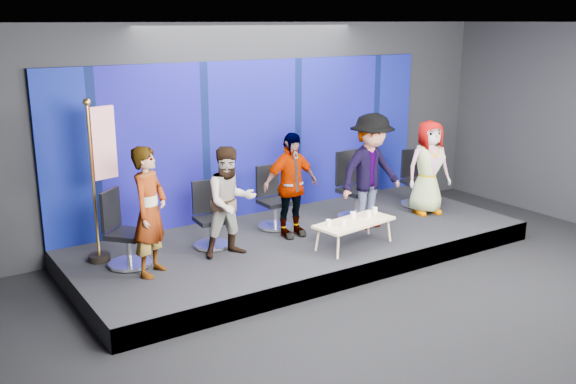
{
  "coord_description": "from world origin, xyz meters",
  "views": [
    {
      "loc": [
        -5.32,
        -5.3,
        3.53
      ],
      "look_at": [
        -0.3,
        2.4,
        1.06
      ],
      "focal_mm": 40.0,
      "sensor_mm": 36.0,
      "label": 1
    }
  ],
  "objects_px": {
    "chair_a": "(125,242)",
    "coffee_table": "(354,223)",
    "chair_c": "(273,208)",
    "panelist_a": "(150,211)",
    "panelist_c": "(291,185)",
    "mug_c": "(353,215)",
    "chair_e": "(415,187)",
    "mug_d": "(369,214)",
    "panelist_b": "(230,202)",
    "flag_stand": "(101,176)",
    "panelist_e": "(428,168)",
    "mug_a": "(329,223)",
    "panelist_d": "(371,171)",
    "chair_b": "(210,225)",
    "mug_b": "(343,223)",
    "chair_d": "(354,197)",
    "mug_e": "(375,210)"
  },
  "relations": [
    {
      "from": "chair_a",
      "to": "panelist_e",
      "type": "xyz_separation_m",
      "value": [
        5.2,
        -0.43,
        0.46
      ]
    },
    {
      "from": "chair_d",
      "to": "mug_b",
      "type": "height_order",
      "value": "chair_d"
    },
    {
      "from": "panelist_d",
      "to": "mug_a",
      "type": "relative_size",
      "value": 20.47
    },
    {
      "from": "panelist_d",
      "to": "mug_b",
      "type": "relative_size",
      "value": 20.65
    },
    {
      "from": "chair_a",
      "to": "coffee_table",
      "type": "xyz_separation_m",
      "value": [
        3.09,
        -1.07,
        0.01
      ]
    },
    {
      "from": "panelist_a",
      "to": "coffee_table",
      "type": "distance_m",
      "value": 2.99
    },
    {
      "from": "chair_c",
      "to": "panelist_d",
      "type": "distance_m",
      "value": 1.66
    },
    {
      "from": "chair_e",
      "to": "panelist_d",
      "type": "bearing_deg",
      "value": -146.39
    },
    {
      "from": "chair_c",
      "to": "coffee_table",
      "type": "bearing_deg",
      "value": -70.19
    },
    {
      "from": "panelist_a",
      "to": "chair_c",
      "type": "bearing_deg",
      "value": -22.69
    },
    {
      "from": "panelist_b",
      "to": "flag_stand",
      "type": "height_order",
      "value": "flag_stand"
    },
    {
      "from": "panelist_e",
      "to": "chair_b",
      "type": "bearing_deg",
      "value": -173.4
    },
    {
      "from": "chair_e",
      "to": "mug_a",
      "type": "bearing_deg",
      "value": -144.46
    },
    {
      "from": "panelist_a",
      "to": "chair_c",
      "type": "relative_size",
      "value": 1.71
    },
    {
      "from": "panelist_c",
      "to": "mug_e",
      "type": "height_order",
      "value": "panelist_c"
    },
    {
      "from": "chair_e",
      "to": "mug_a",
      "type": "distance_m",
      "value": 2.94
    },
    {
      "from": "panelist_d",
      "to": "panelist_e",
      "type": "height_order",
      "value": "panelist_d"
    },
    {
      "from": "chair_c",
      "to": "coffee_table",
      "type": "height_order",
      "value": "chair_c"
    },
    {
      "from": "chair_c",
      "to": "panelist_e",
      "type": "relative_size",
      "value": 0.62
    },
    {
      "from": "chair_d",
      "to": "mug_e",
      "type": "bearing_deg",
      "value": -114.18
    },
    {
      "from": "coffee_table",
      "to": "mug_a",
      "type": "distance_m",
      "value": 0.45
    },
    {
      "from": "mug_b",
      "to": "chair_c",
      "type": "bearing_deg",
      "value": 99.93
    },
    {
      "from": "flag_stand",
      "to": "panelist_e",
      "type": "bearing_deg",
      "value": -24.18
    },
    {
      "from": "panelist_a",
      "to": "panelist_b",
      "type": "xyz_separation_m",
      "value": [
        1.19,
        0.05,
        -0.07
      ]
    },
    {
      "from": "mug_c",
      "to": "mug_d",
      "type": "distance_m",
      "value": 0.25
    },
    {
      "from": "mug_e",
      "to": "mug_d",
      "type": "bearing_deg",
      "value": -151.78
    },
    {
      "from": "chair_a",
      "to": "mug_b",
      "type": "xyz_separation_m",
      "value": [
        2.82,
        -1.15,
        0.08
      ]
    },
    {
      "from": "mug_a",
      "to": "mug_d",
      "type": "height_order",
      "value": "same"
    },
    {
      "from": "panelist_c",
      "to": "mug_c",
      "type": "xyz_separation_m",
      "value": [
        0.6,
        -0.79,
        -0.38
      ]
    },
    {
      "from": "chair_e",
      "to": "mug_d",
      "type": "height_order",
      "value": "chair_e"
    },
    {
      "from": "panelist_d",
      "to": "panelist_e",
      "type": "relative_size",
      "value": 1.14
    },
    {
      "from": "panelist_c",
      "to": "flag_stand",
      "type": "height_order",
      "value": "flag_stand"
    },
    {
      "from": "panelist_c",
      "to": "mug_b",
      "type": "xyz_separation_m",
      "value": [
        0.26,
        -0.99,
        -0.38
      ]
    },
    {
      "from": "chair_e",
      "to": "mug_a",
      "type": "relative_size",
      "value": 11.04
    },
    {
      "from": "chair_a",
      "to": "chair_b",
      "type": "height_order",
      "value": "chair_a"
    },
    {
      "from": "chair_a",
      "to": "coffee_table",
      "type": "bearing_deg",
      "value": -60.42
    },
    {
      "from": "panelist_d",
      "to": "panelist_c",
      "type": "bearing_deg",
      "value": 161.56
    },
    {
      "from": "chair_e",
      "to": "panelist_e",
      "type": "distance_m",
      "value": 0.69
    },
    {
      "from": "panelist_b",
      "to": "chair_e",
      "type": "height_order",
      "value": "panelist_b"
    },
    {
      "from": "panelist_d",
      "to": "coffee_table",
      "type": "distance_m",
      "value": 1.12
    },
    {
      "from": "panelist_c",
      "to": "flag_stand",
      "type": "xyz_separation_m",
      "value": [
        -2.7,
        0.57,
        0.38
      ]
    },
    {
      "from": "mug_d",
      "to": "mug_b",
      "type": "bearing_deg",
      "value": -168.48
    },
    {
      "from": "panelist_c",
      "to": "mug_c",
      "type": "height_order",
      "value": "panelist_c"
    },
    {
      "from": "chair_c",
      "to": "panelist_e",
      "type": "xyz_separation_m",
      "value": [
        2.64,
        -0.77,
        0.48
      ]
    },
    {
      "from": "chair_b",
      "to": "mug_a",
      "type": "height_order",
      "value": "chair_b"
    },
    {
      "from": "chair_e",
      "to": "coffee_table",
      "type": "relative_size",
      "value": 0.76
    },
    {
      "from": "chair_d",
      "to": "panelist_d",
      "type": "distance_m",
      "value": 0.75
    },
    {
      "from": "panelist_d",
      "to": "flag_stand",
      "type": "relative_size",
      "value": 0.82
    },
    {
      "from": "chair_c",
      "to": "chair_a",
      "type": "bearing_deg",
      "value": -173.24
    },
    {
      "from": "chair_b",
      "to": "mug_a",
      "type": "xyz_separation_m",
      "value": [
        1.33,
        -1.12,
        0.11
      ]
    }
  ]
}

